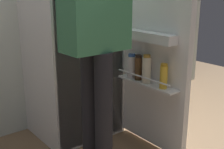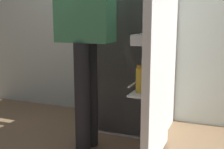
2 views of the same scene
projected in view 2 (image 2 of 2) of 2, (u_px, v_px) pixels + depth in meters
The scene contains 4 objects.
ground_plane at pixel (114, 148), 2.45m from camera, with size 6.33×6.33×0.00m, color brown.
kitchen_wall at pixel (146, 3), 3.04m from camera, with size 4.40×0.10×2.43m, color beige.
refrigerator at pixel (137, 42), 2.73m from camera, with size 0.73×1.26×1.69m.
person at pixel (86, 17), 2.23m from camera, with size 0.57×0.76×1.77m.
Camera 2 is at (0.83, -2.14, 1.07)m, focal length 47.10 mm.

